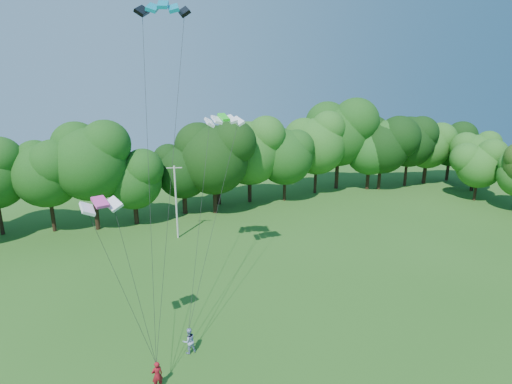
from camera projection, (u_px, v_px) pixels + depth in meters
name	position (u px, v px, depth m)	size (l,w,h in m)	color
utility_pole	(176.00, 202.00, 40.45)	(1.49, 0.50, 7.63)	beige
kite_flyer_left	(157.00, 375.00, 20.95)	(0.59, 0.39, 1.61)	maroon
kite_flyer_right	(189.00, 341.00, 23.72)	(0.79, 0.61, 1.62)	#97A6D2
kite_teal	(163.00, 5.00, 24.76)	(3.48, 2.25, 0.72)	#0588A9
kite_green	(224.00, 117.00, 29.86)	(2.89, 1.38, 0.53)	#22E723
kite_pink	(100.00, 202.00, 20.31)	(2.17, 1.46, 0.45)	#E33FA2
tree_back_center	(214.00, 146.00, 47.20)	(9.12, 9.12, 13.26)	#342514
tree_back_east	(370.00, 143.00, 58.35)	(7.74, 7.74, 11.26)	#301F13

